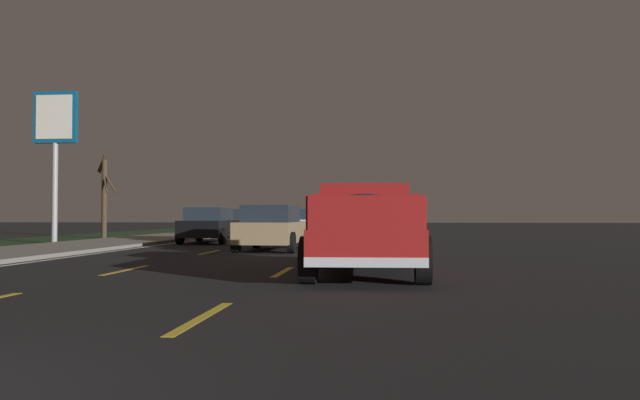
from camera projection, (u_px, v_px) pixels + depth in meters
ground at (303, 240)px, 30.10m from camera, size 144.00×144.00×0.00m
sidewalk_shoulder at (153, 238)px, 30.86m from camera, size 108.00×4.00×0.12m
grass_verge at (57, 239)px, 31.37m from camera, size 108.00×6.00×0.01m
lane_markings at (254, 238)px, 33.65m from camera, size 108.00×7.04×0.01m
pickup_truck at (365, 226)px, 12.78m from camera, size 5.49×2.41×1.87m
sedan_tan at (272, 228)px, 21.34m from camera, size 4.43×2.07×1.54m
sedan_red at (250, 223)px, 34.82m from camera, size 4.44×2.09×1.54m
sedan_black at (210, 225)px, 27.33m from camera, size 4.44×2.10×1.54m
sedan_white at (313, 223)px, 33.98m from camera, size 4.41×2.03×1.54m
gas_price_sign at (55, 130)px, 26.57m from camera, size 0.27×1.90×6.48m
bare_tree_far at (104, 196)px, 32.91m from camera, size 1.16×1.39×4.46m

